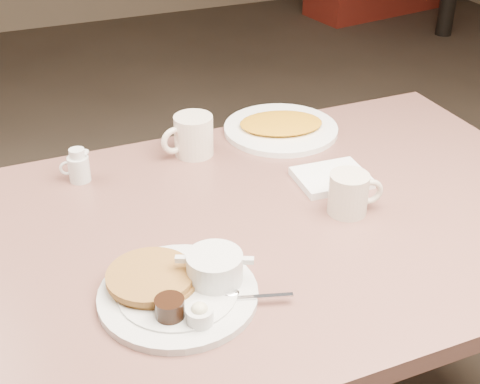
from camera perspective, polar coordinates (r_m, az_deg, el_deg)
name	(u,v)px	position (r m, az deg, el deg)	size (l,w,h in m)	color
diner_table	(244,289)	(1.47, 0.31, -8.36)	(1.50, 0.90, 0.75)	#84564C
main_plate	(181,285)	(1.19, -5.05, -7.97)	(0.38, 0.38, 0.07)	silver
coffee_mug_near	(350,193)	(1.41, 9.39, -0.08)	(0.13, 0.10, 0.09)	beige
napkin	(332,178)	(1.54, 7.86, 1.23)	(0.17, 0.14, 0.02)	white
coffee_mug_far	(192,136)	(1.62, -4.11, 4.84)	(0.14, 0.11, 0.10)	#EEDFCA
creamer_right	(78,166)	(1.55, -13.70, 2.15)	(0.08, 0.06, 0.08)	silver
hash_plate	(281,127)	(1.75, 3.53, 5.58)	(0.37, 0.37, 0.04)	white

